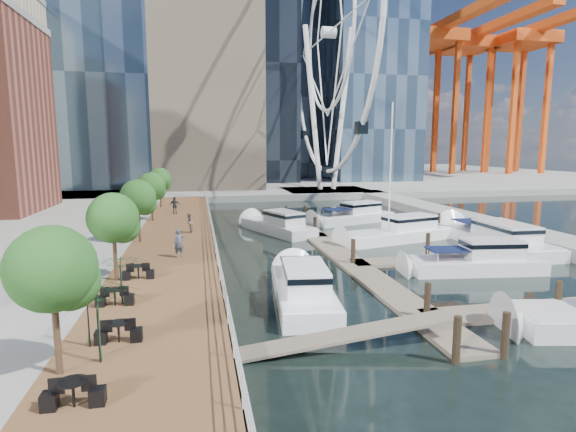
{
  "coord_description": "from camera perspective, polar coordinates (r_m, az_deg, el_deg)",
  "views": [
    {
      "loc": [
        -7.1,
        -19.96,
        7.82
      ],
      "look_at": [
        -0.81,
        11.25,
        3.0
      ],
      "focal_mm": 28.0,
      "sensor_mm": 36.0,
      "label": 1
    }
  ],
  "objects": [
    {
      "name": "ground",
      "position": [
        22.59,
        7.83,
        -11.73
      ],
      "size": [
        520.0,
        520.0,
        0.0
      ],
      "primitive_type": "plane",
      "color": "black",
      "rests_on": "ground"
    },
    {
      "name": "cafe_seating",
      "position": [
        17.53,
        -22.68,
        -10.63
      ],
      "size": [
        4.16,
        9.0,
        2.61
      ],
      "color": "#103C15",
      "rests_on": "ground"
    },
    {
      "name": "seawall",
      "position": [
        35.74,
        -9.41,
        -3.33
      ],
      "size": [
        0.25,
        60.0,
        1.0
      ],
      "primitive_type": "cube",
      "color": "#595954",
      "rests_on": "ground"
    },
    {
      "name": "pier",
      "position": [
        75.35,
        4.93,
        3.0
      ],
      "size": [
        14.0,
        12.0,
        1.0
      ],
      "primitive_type": "cube",
      "color": "gray",
      "rests_on": "ground"
    },
    {
      "name": "floating_docks",
      "position": [
        34.31,
        14.99,
        -4.02
      ],
      "size": [
        16.0,
        34.0,
        2.6
      ],
      "color": "#6D6051",
      "rests_on": "ground"
    },
    {
      "name": "moored_yachts",
      "position": [
        37.59,
        13.9,
        -3.65
      ],
      "size": [
        21.92,
        35.16,
        11.5
      ],
      "color": "white",
      "rests_on": "ground"
    },
    {
      "name": "pedestrian_near",
      "position": [
        29.08,
        -13.68,
        -3.39
      ],
      "size": [
        0.77,
        0.65,
        1.8
      ],
      "primitive_type": "imported",
      "rotation": [
        0.0,
        0.0,
        0.4
      ],
      "color": "#454C5D",
      "rests_on": "boardwalk"
    },
    {
      "name": "land_far",
      "position": [
        122.39,
        -8.08,
        5.09
      ],
      "size": [
        200.0,
        114.0,
        1.0
      ],
      "primitive_type": "cube",
      "color": "gray",
      "rests_on": "ground"
    },
    {
      "name": "breakwater",
      "position": [
        48.84,
        22.48,
        -0.67
      ],
      "size": [
        4.0,
        60.0,
        1.0
      ],
      "primitive_type": "cube",
      "color": "gray",
      "rests_on": "ground"
    },
    {
      "name": "yacht_foreground",
      "position": [
        31.09,
        22.67,
        -6.64
      ],
      "size": [
        9.45,
        3.54,
        2.15
      ],
      "primitive_type": null,
      "rotation": [
        0.0,
        0.0,
        1.45
      ],
      "color": "silver",
      "rests_on": "ground"
    },
    {
      "name": "ferris_wheel",
      "position": [
        77.15,
        5.19,
        22.14
      ],
      "size": [
        5.8,
        45.6,
        47.8
      ],
      "color": "white",
      "rests_on": "ground"
    },
    {
      "name": "pedestrian_mid",
      "position": [
        37.3,
        -12.44,
        -0.83
      ],
      "size": [
        0.79,
        0.93,
        1.66
      ],
      "primitive_type": "imported",
      "rotation": [
        0.0,
        0.0,
        -1.79
      ],
      "color": "#7C6855",
      "rests_on": "boardwalk"
    },
    {
      "name": "boardwalk",
      "position": [
        35.77,
        -14.22,
        -3.47
      ],
      "size": [
        6.0,
        60.0,
        1.0
      ],
      "primitive_type": "cube",
      "color": "brown",
      "rests_on": "ground"
    },
    {
      "name": "street_trees",
      "position": [
        34.42,
        -18.53,
        2.27
      ],
      "size": [
        2.6,
        42.6,
        4.6
      ],
      "color": "#3F2B1C",
      "rests_on": "ground"
    },
    {
      "name": "pedestrian_far",
      "position": [
        48.13,
        -14.17,
        1.31
      ],
      "size": [
        1.15,
        0.64,
        1.85
      ],
      "primitive_type": "imported",
      "rotation": [
        0.0,
        0.0,
        2.96
      ],
      "color": "#2E3539",
      "rests_on": "boardwalk"
    },
    {
      "name": "railing",
      "position": [
        35.54,
        -9.61,
        -1.72
      ],
      "size": [
        0.1,
        60.0,
        1.05
      ],
      "primitive_type": null,
      "color": "white",
      "rests_on": "boardwalk"
    },
    {
      "name": "port_cranes",
      "position": [
        138.23,
        22.0,
        13.05
      ],
      "size": [
        40.0,
        52.0,
        38.0
      ],
      "color": "#D84C14",
      "rests_on": "ground"
    },
    {
      "name": "cafe_tables",
      "position": [
        19.37,
        -20.94,
        -11.43
      ],
      "size": [
        2.5,
        13.7,
        0.74
      ],
      "color": "black",
      "rests_on": "ground"
    }
  ]
}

